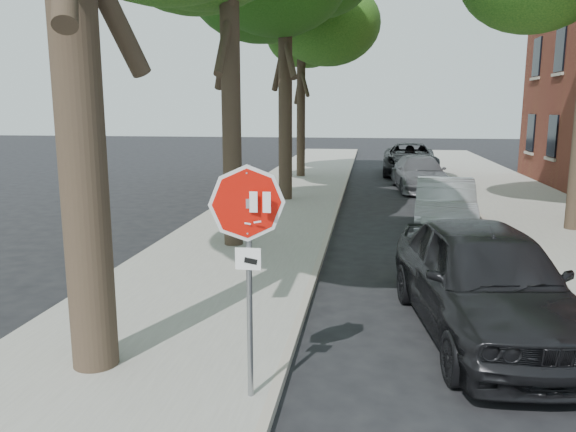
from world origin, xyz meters
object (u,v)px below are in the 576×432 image
car_b (445,206)px  car_d (410,159)px  car_c (419,173)px  tree_far (301,22)px  car_a (485,279)px  stop_sign (248,238)px

car_b → car_d: (-0.02, 13.53, 0.08)m
car_c → car_d: (-0.02, 5.52, 0.10)m
tree_far → car_a: size_ratio=1.89×
car_c → car_a: bearing=-96.3°
stop_sign → car_d: bearing=82.0°
stop_sign → car_b: size_ratio=0.60×
car_b → car_a: bearing=-87.0°
tree_far → stop_sign: bearing=-84.5°
stop_sign → car_d: 23.49m
tree_far → car_b: (5.32, -11.44, -6.50)m
car_a → car_b: car_a is taller
stop_sign → car_a: 4.06m
car_b → car_d: size_ratio=0.76×
stop_sign → car_b: (3.30, 9.70, -1.23)m
tree_far → car_d: size_ratio=1.64×
car_a → stop_sign: bearing=-147.4°
car_b → car_d: car_d is taller
tree_far → car_a: (4.99, -18.60, -6.37)m
car_b → car_c: 8.01m
car_a → car_d: (0.31, 20.70, -0.05)m
car_b → tree_far: bearing=120.6°
car_a → car_d: car_a is taller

